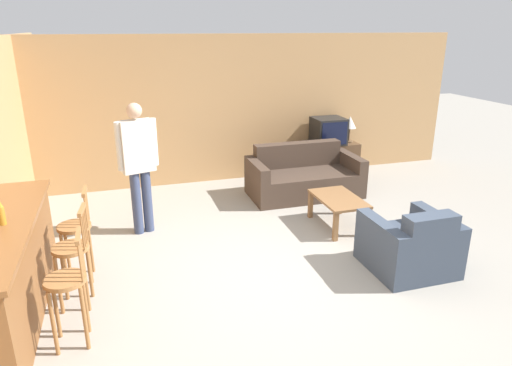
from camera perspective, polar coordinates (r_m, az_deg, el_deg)
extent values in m
plane|color=gray|center=(5.38, 3.63, -11.38)|extent=(24.00, 24.00, 0.00)
cube|color=tan|center=(8.25, -5.14, 9.05)|extent=(9.40, 0.08, 2.60)
cube|color=brown|center=(5.03, -28.26, -9.98)|extent=(0.47, 2.46, 0.95)
cube|color=brown|center=(4.83, -29.18, -4.77)|extent=(0.55, 2.52, 0.05)
cylinder|color=#996638|center=(4.34, -22.78, -11.13)|extent=(0.36, 0.36, 0.04)
cylinder|color=#996638|center=(4.63, -23.72, -14.07)|extent=(0.04, 0.04, 0.63)
cylinder|color=#996638|center=(4.42, -24.00, -15.81)|extent=(0.04, 0.04, 0.63)
cylinder|color=#996638|center=(4.60, -20.53, -13.84)|extent=(0.04, 0.04, 0.63)
cylinder|color=#996638|center=(4.39, -20.63, -15.58)|extent=(0.04, 0.04, 0.63)
cylinder|color=#996638|center=(4.33, -20.99, -7.98)|extent=(0.02, 0.02, 0.36)
cylinder|color=#996638|center=(4.27, -21.03, -8.40)|extent=(0.02, 0.02, 0.36)
cylinder|color=#996638|center=(4.20, -21.07, -8.84)|extent=(0.02, 0.02, 0.36)
cylinder|color=#996638|center=(4.14, -21.11, -9.29)|extent=(0.02, 0.02, 0.36)
cube|color=#996638|center=(4.15, -21.37, -6.19)|extent=(0.04, 0.31, 0.04)
cylinder|color=#996638|center=(4.89, -22.19, -7.55)|extent=(0.39, 0.39, 0.04)
cylinder|color=#996638|center=(5.18, -22.88, -10.30)|extent=(0.04, 0.04, 0.63)
cylinder|color=#996638|center=(4.96, -23.41, -11.70)|extent=(0.04, 0.04, 0.63)
cylinder|color=#996638|center=(5.13, -20.08, -10.22)|extent=(0.04, 0.04, 0.63)
cylinder|color=#996638|center=(4.91, -20.49, -11.63)|extent=(0.04, 0.04, 0.63)
cylinder|color=#996638|center=(4.88, -20.50, -4.83)|extent=(0.02, 0.02, 0.36)
cylinder|color=#996638|center=(4.82, -20.62, -5.17)|extent=(0.02, 0.02, 0.36)
cylinder|color=#996638|center=(4.75, -20.75, -5.52)|extent=(0.02, 0.02, 0.36)
cylinder|color=#996638|center=(4.69, -20.88, -5.88)|extent=(0.02, 0.02, 0.36)
cube|color=#996638|center=(4.71, -20.96, -3.14)|extent=(0.07, 0.31, 0.04)
cylinder|color=#996638|center=(5.38, -21.79, -5.07)|extent=(0.37, 0.37, 0.04)
cylinder|color=#996638|center=(5.65, -22.53, -7.75)|extent=(0.04, 0.04, 0.63)
cylinder|color=#996638|center=(5.43, -22.82, -8.92)|extent=(0.04, 0.04, 0.63)
cylinder|color=#996638|center=(5.62, -19.97, -7.57)|extent=(0.04, 0.04, 0.63)
cylinder|color=#996638|center=(5.39, -20.14, -8.74)|extent=(0.04, 0.04, 0.63)
cylinder|color=#996638|center=(5.39, -20.33, -2.56)|extent=(0.02, 0.02, 0.36)
cylinder|color=#996638|center=(5.32, -20.38, -2.84)|extent=(0.02, 0.02, 0.36)
cylinder|color=#996638|center=(5.26, -20.44, -3.12)|extent=(0.02, 0.02, 0.36)
cylinder|color=#996638|center=(5.19, -20.49, -3.41)|extent=(0.02, 0.02, 0.36)
cube|color=#996638|center=(5.22, -20.66, -0.96)|extent=(0.05, 0.31, 0.04)
cube|color=#423328|center=(7.72, 6.08, -0.04)|extent=(1.52, 0.94, 0.42)
cube|color=#423328|center=(7.91, 5.18, 3.61)|extent=(1.52, 0.22, 0.41)
cube|color=#423328|center=(7.41, 0.10, 0.16)|extent=(0.16, 0.94, 0.65)
cube|color=#423328|center=(8.04, 11.64, 1.29)|extent=(0.16, 0.94, 0.65)
cube|color=#384251|center=(5.70, 18.41, -8.14)|extent=(0.60, 0.89, 0.42)
cube|color=#384251|center=(5.29, 20.91, -5.73)|extent=(0.60, 0.22, 0.39)
cube|color=#384251|center=(5.87, 21.56, -6.55)|extent=(0.16, 0.89, 0.63)
cube|color=#384251|center=(5.46, 15.24, -7.82)|extent=(0.16, 0.89, 0.63)
cube|color=brown|center=(6.51, 10.30, -1.94)|extent=(0.56, 0.91, 0.04)
cube|color=brown|center=(6.16, 9.92, -5.41)|extent=(0.06, 0.06, 0.40)
cube|color=brown|center=(6.38, 13.81, -4.81)|extent=(0.06, 0.06, 0.40)
cube|color=brown|center=(6.84, 6.83, -2.70)|extent=(0.06, 0.06, 0.40)
cube|color=brown|center=(7.04, 10.43, -2.25)|extent=(0.06, 0.06, 0.40)
cube|color=#513823|center=(8.82, 8.85, 2.95)|extent=(1.15, 0.50, 0.62)
cube|color=black|center=(8.69, 9.03, 6.46)|extent=(0.57, 0.52, 0.49)
cube|color=black|center=(8.46, 9.80, 6.07)|extent=(0.50, 0.01, 0.42)
cylinder|color=#B27A23|center=(4.77, -29.20, -3.61)|extent=(0.06, 0.06, 0.17)
cylinder|color=brown|center=(8.94, 11.51, 5.13)|extent=(0.16, 0.16, 0.02)
cylinder|color=brown|center=(8.91, 11.57, 5.98)|extent=(0.03, 0.03, 0.25)
cone|color=silver|center=(8.86, 11.67, 7.46)|extent=(0.23, 0.23, 0.22)
cylinder|color=#384260|center=(6.41, -14.69, -2.46)|extent=(0.13, 0.13, 0.88)
cylinder|color=#384260|center=(6.45, -13.44, -2.21)|extent=(0.13, 0.13, 0.88)
cube|color=beige|center=(6.20, -14.64, 4.47)|extent=(0.46, 0.28, 0.70)
cylinder|color=beige|center=(6.12, -16.73, 4.38)|extent=(0.09, 0.09, 0.64)
cylinder|color=beige|center=(6.26, -12.63, 5.04)|extent=(0.09, 0.09, 0.64)
sphere|color=tan|center=(6.10, -15.00, 8.73)|extent=(0.20, 0.20, 0.20)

